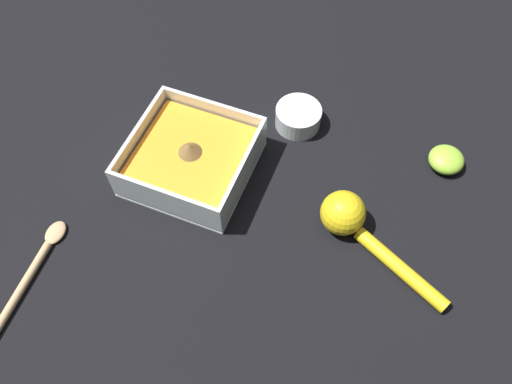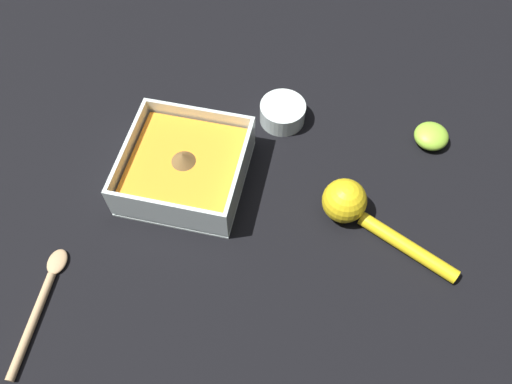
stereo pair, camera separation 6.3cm
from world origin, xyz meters
TOP-DOWN VIEW (x-y plane):
  - ground_plane at (0.00, 0.00)m, footprint 4.00×4.00m
  - square_dish at (0.01, 0.03)m, footprint 0.19×0.19m
  - spice_bowl at (0.16, -0.09)m, footprint 0.08×0.08m
  - lemon_squeezer at (-0.00, -0.24)m, footprint 0.13×0.21m
  - lemon_half at (0.17, -0.35)m, footprint 0.06×0.06m
  - wooden_spoon at (-0.24, 0.17)m, footprint 0.19×0.03m

SIDE VIEW (x-z plane):
  - ground_plane at x=0.00m, z-range 0.00..0.00m
  - wooden_spoon at x=-0.24m, z-range 0.00..0.01m
  - lemon_half at x=0.17m, z-range 0.00..0.03m
  - spice_bowl at x=0.16m, z-range 0.00..0.03m
  - square_dish at x=0.01m, z-range -0.01..0.06m
  - lemon_squeezer at x=0.00m, z-range 0.00..0.06m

